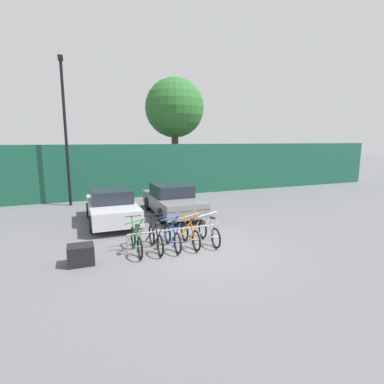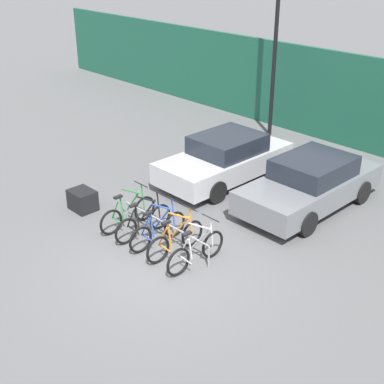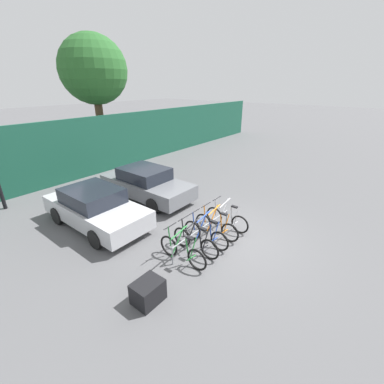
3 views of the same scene
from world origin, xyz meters
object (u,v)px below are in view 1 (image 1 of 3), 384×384
cargo_crate (81,255)px  car_grey (172,200)px  bicycle_silver (209,232)px  lamp_post (65,126)px  bike_rack (173,232)px  bicycle_blue (172,236)px  car_silver (111,206)px  bicycle_green (136,241)px  bicycle_black (156,238)px  bicycle_orange (190,234)px  tree_behind_hoarding (175,109)px

cargo_crate → car_grey: bearing=47.7°
bicycle_silver → lamp_post: size_ratio=0.23×
bike_rack → bicycle_blue: 0.19m
car_silver → cargo_crate: (-1.32, -4.12, -0.42)m
bike_rack → bicycle_green: bicycle_green is taller
bicycle_black → bicycle_orange: bearing=-4.0°
bike_rack → bicycle_green: (-1.21, -0.15, -0.10)m
bicycle_green → bicycle_orange: (1.75, 0.00, 0.00)m
tree_behind_hoarding → bicycle_green: bearing=-114.1°
car_silver → tree_behind_hoarding: size_ratio=0.57×
bicycle_black → lamp_post: 9.14m
bicycle_green → tree_behind_hoarding: (4.82, 10.77, 5.07)m
bicycle_blue → cargo_crate: (-2.74, -0.30, -0.10)m
bicycle_black → bike_rack: bearing=9.8°
car_grey → car_silver: bearing=-172.7°
bicycle_orange → cargo_crate: 3.37m
bicycle_blue → bicycle_silver: (1.28, 0.00, 0.00)m
lamp_post → bicycle_green: bearing=-76.5°
bike_rack → lamp_post: (-3.12, 7.83, 3.60)m
bicycle_green → bicycle_silver: (2.42, 0.00, 0.00)m
bike_rack → bicycle_black: bicycle_black is taller
tree_behind_hoarding → car_grey: bearing=-109.6°
car_silver → bicycle_orange: bearing=-62.0°
cargo_crate → bicycle_black: bearing=7.7°
bicycle_black → lamp_post: (-2.51, 7.97, 3.70)m
bicycle_orange → tree_behind_hoarding: (3.07, 10.77, 5.07)m
car_grey → bike_rack: bearing=-107.4°
car_grey → bicycle_orange: bearing=-99.7°
bicycle_orange → tree_behind_hoarding: size_ratio=0.23×
cargo_crate → bicycle_silver: bearing=4.2°
bike_rack → bicycle_blue: size_ratio=1.74×
bicycle_blue → lamp_post: (-3.05, 7.97, 3.70)m
cargo_crate → bike_rack: bearing=9.0°
bike_rack → car_silver: (-1.49, 3.68, 0.22)m
bicycle_green → tree_behind_hoarding: size_ratio=0.23×
car_grey → lamp_post: (-4.38, 3.80, 3.38)m
bicycle_orange → bicycle_silver: 0.67m
bicycle_green → bicycle_blue: same height
bicycle_green → car_silver: size_ratio=0.40×
bike_rack → bicycle_silver: bicycle_silver is taller
bike_rack → lamp_post: lamp_post is taller
lamp_post → cargo_crate: 9.11m
bicycle_silver → cargo_crate: bearing=-179.6°
bicycle_orange → car_silver: size_ratio=0.40×
car_grey → bicycle_green: bearing=-120.6°
tree_behind_hoarding → bike_rack: bearing=-108.8°
bicycle_orange → tree_behind_hoarding: tree_behind_hoarding is taller
bike_rack → bicycle_blue: bearing=-115.1°
bike_rack → bicycle_black: (-0.61, -0.15, -0.10)m
bicycle_black → bicycle_silver: same height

